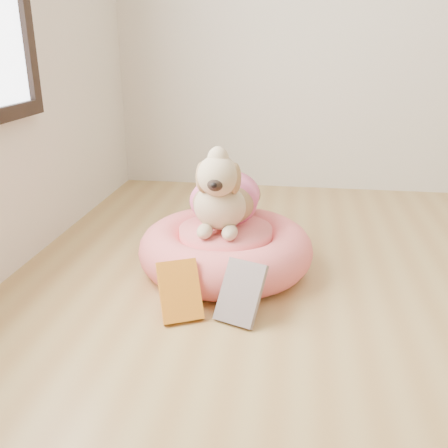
# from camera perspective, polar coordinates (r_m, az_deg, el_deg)

# --- Properties ---
(pet_bed) EXTENTS (0.75, 0.75, 0.19)m
(pet_bed) POSITION_cam_1_polar(r_m,az_deg,el_deg) (2.17, 0.19, -2.88)
(pet_bed) COLOR #EF5D63
(pet_bed) RESTS_ON floor
(dog) EXTENTS (0.35, 0.51, 0.37)m
(dog) POSITION_cam_1_polar(r_m,az_deg,el_deg) (2.11, -0.05, 4.78)
(dog) COLOR brown
(dog) RESTS_ON pet_bed
(book_yellow) EXTENTS (0.19, 0.19, 0.20)m
(book_yellow) POSITION_cam_1_polar(r_m,az_deg,el_deg) (1.81, -5.08, -7.62)
(book_yellow) COLOR yellow
(book_yellow) RESTS_ON floor
(book_white) EXTENTS (0.19, 0.19, 0.20)m
(book_white) POSITION_cam_1_polar(r_m,az_deg,el_deg) (1.79, 1.92, -7.85)
(book_white) COLOR silver
(book_white) RESTS_ON floor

